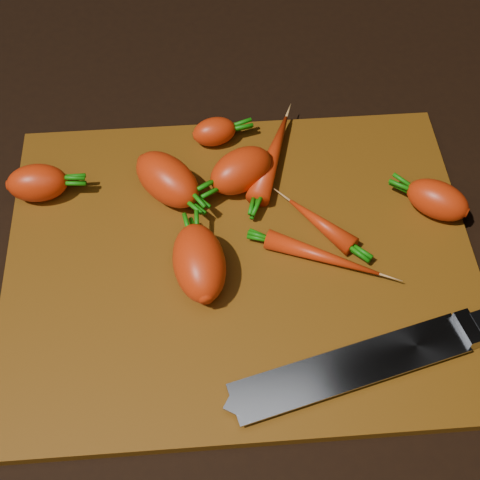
{
  "coord_description": "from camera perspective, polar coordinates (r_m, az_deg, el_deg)",
  "views": [
    {
      "loc": [
        -0.03,
        -0.39,
        0.61
      ],
      "look_at": [
        0.0,
        0.01,
        0.03
      ],
      "focal_mm": 50.0,
      "sensor_mm": 36.0,
      "label": 1
    }
  ],
  "objects": [
    {
      "name": "carrot_6",
      "position": [
        0.78,
        2.78,
        7.14
      ],
      "size": [
        0.07,
        0.13,
        0.03
      ],
      "primitive_type": "ellipsoid",
      "rotation": [
        0.0,
        0.0,
        1.21
      ],
      "color": "red",
      "rests_on": "cutting_board"
    },
    {
      "name": "carrot_5",
      "position": [
        0.76,
        16.5,
        3.3
      ],
      "size": [
        0.08,
        0.07,
        0.04
      ],
      "primitive_type": "ellipsoid",
      "rotation": [
        0.0,
        0.0,
        2.52
      ],
      "color": "red",
      "rests_on": "cutting_board"
    },
    {
      "name": "carrot_7",
      "position": [
        0.71,
        7.02,
        -1.37
      ],
      "size": [
        0.12,
        0.07,
        0.02
      ],
      "primitive_type": "ellipsoid",
      "rotation": [
        0.0,
        0.0,
        -0.44
      ],
      "color": "red",
      "rests_on": "cutting_board"
    },
    {
      "name": "carrot_1",
      "position": [
        0.75,
        -6.22,
        5.16
      ],
      "size": [
        0.1,
        0.1,
        0.05
      ],
      "primitive_type": "ellipsoid",
      "rotation": [
        0.0,
        0.0,
        -0.85
      ],
      "color": "red",
      "rests_on": "cutting_board"
    },
    {
      "name": "carrot_8",
      "position": [
        0.73,
        6.88,
        1.42
      ],
      "size": [
        0.08,
        0.08,
        0.02
      ],
      "primitive_type": "ellipsoid",
      "rotation": [
        0.0,
        0.0,
        2.29
      ],
      "color": "red",
      "rests_on": "cutting_board"
    },
    {
      "name": "ground",
      "position": [
        0.73,
        0.06,
        -2.22
      ],
      "size": [
        2.0,
        2.0,
        0.01
      ],
      "primitive_type": "cube",
      "color": "black"
    },
    {
      "name": "carrot_4",
      "position": [
        0.81,
        -2.19,
        9.22
      ],
      "size": [
        0.06,
        0.04,
        0.03
      ],
      "primitive_type": "ellipsoid",
      "rotation": [
        0.0,
        0.0,
        0.2
      ],
      "color": "red",
      "rests_on": "cutting_board"
    },
    {
      "name": "carrot_0",
      "position": [
        0.78,
        -16.9,
        4.68
      ],
      "size": [
        0.07,
        0.04,
        0.04
      ],
      "primitive_type": "ellipsoid",
      "rotation": [
        0.0,
        0.0,
        0.03
      ],
      "color": "red",
      "rests_on": "cutting_board"
    },
    {
      "name": "cutting_board",
      "position": [
        0.72,
        0.06,
        -1.75
      ],
      "size": [
        0.5,
        0.4,
        0.01
      ],
      "primitive_type": "cube",
      "color": "#5F3407",
      "rests_on": "ground"
    },
    {
      "name": "carrot_3",
      "position": [
        0.76,
        0.09,
        5.96
      ],
      "size": [
        0.09,
        0.08,
        0.05
      ],
      "primitive_type": "ellipsoid",
      "rotation": [
        0.0,
        0.0,
        3.7
      ],
      "color": "red",
      "rests_on": "cutting_board"
    },
    {
      "name": "carrot_2",
      "position": [
        0.68,
        -3.5,
        -1.94
      ],
      "size": [
        0.06,
        0.1,
        0.05
      ],
      "primitive_type": "ellipsoid",
      "rotation": [
        0.0,
        0.0,
        1.69
      ],
      "color": "red",
      "rests_on": "cutting_board"
    },
    {
      "name": "knife",
      "position": [
        0.66,
        11.3,
        -10.03
      ],
      "size": [
        0.38,
        0.13,
        0.02
      ],
      "rotation": [
        0.0,
        0.0,
        0.25
      ],
      "color": "gray",
      "rests_on": "cutting_board"
    }
  ]
}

